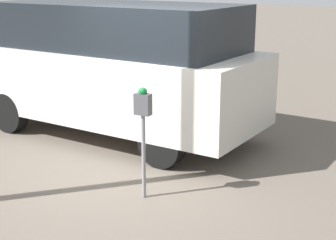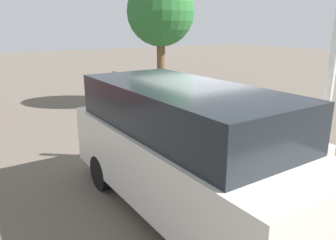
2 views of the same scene
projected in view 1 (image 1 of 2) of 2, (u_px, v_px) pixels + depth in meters
The scene contains 3 objects.
ground_plane at pixel (124, 178), 7.08m from camera, with size 80.00×80.00×0.00m, color #60564C.
parking_meter_near at pixel (143, 117), 6.20m from camera, with size 0.21×0.13×1.41m.
parked_van at pixel (113, 65), 8.71m from camera, with size 5.19×2.03×2.25m.
Camera 1 is at (-4.07, 5.21, 2.72)m, focal length 55.00 mm.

